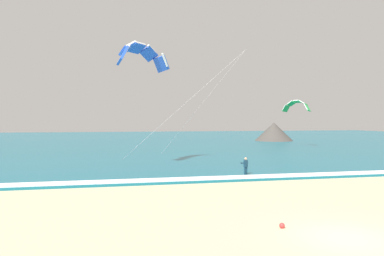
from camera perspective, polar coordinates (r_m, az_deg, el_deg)
The scene contains 9 objects.
ground_plane at distance 16.98m, azimuth 23.18°, elevation -15.68°, with size 200.00×200.00×0.00m, color #C6B78E.
sea at distance 87.79m, azimuth -5.98°, elevation -1.88°, with size 200.00×120.00×0.20m, color #146075.
surf_foam at distance 30.06m, azimuth 6.34°, elevation -7.74°, with size 200.00×1.76×0.04m, color white.
surfboard at distance 31.90m, azimuth 8.45°, elevation -7.57°, with size 0.89×1.47×0.09m.
kitesurfer at distance 31.78m, azimuth 8.43°, elevation -5.94°, with size 0.64×0.63×1.69m.
kite_primary at distance 38.37m, azimuth -8.10°, elevation 11.49°, with size 11.03×10.36×11.72m.
kite_distant at distance 66.38m, azimuth 16.20°, elevation 3.53°, with size 3.03×5.62×2.11m.
headland_right at distance 84.90m, azimuth 12.77°, elevation -0.68°, with size 8.99×9.32×4.35m.
beach_ball at distance 17.48m, azimuth 14.00°, elevation -14.69°, with size 0.25×0.25×0.25m, color red.
Camera 1 is at (-9.44, -13.23, 4.92)m, focal length 33.84 mm.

